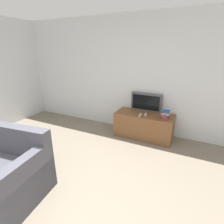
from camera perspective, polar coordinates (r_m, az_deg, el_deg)
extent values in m
cube|color=silver|center=(4.09, 7.68, 11.63)|extent=(9.00, 0.06, 2.60)
cube|color=brown|center=(3.97, 10.32, -4.28)|extent=(1.26, 0.55, 0.54)
cube|color=#4C4C51|center=(4.03, 11.12, 3.21)|extent=(0.69, 0.08, 0.41)
cube|color=black|center=(3.99, 10.94, 3.04)|extent=(0.61, 0.01, 0.33)
cube|color=#474751|center=(2.46, -26.55, -20.76)|extent=(0.26, 0.97, 0.70)
cube|color=#B72D28|center=(3.74, 16.99, -1.77)|extent=(0.14, 0.21, 0.02)
cube|color=#23478E|center=(3.73, 16.85, -1.45)|extent=(0.13, 0.22, 0.02)
cube|color=#995623|center=(3.72, 16.96, -1.09)|extent=(0.12, 0.21, 0.03)
cube|color=#7A3884|center=(3.71, 17.07, -0.76)|extent=(0.16, 0.23, 0.02)
cube|color=silver|center=(3.72, 17.18, -0.42)|extent=(0.17, 0.19, 0.02)
cube|color=gold|center=(3.71, 16.96, -0.12)|extent=(0.13, 0.17, 0.03)
cube|color=#23478E|center=(3.69, 17.18, 0.16)|extent=(0.17, 0.20, 0.02)
cube|color=#B7B7B7|center=(3.81, 10.91, -0.83)|extent=(0.07, 0.15, 0.02)
cube|color=#B7B7B7|center=(3.75, 9.16, -1.02)|extent=(0.06, 0.18, 0.02)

